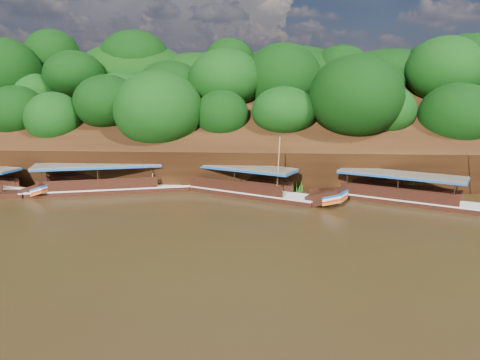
% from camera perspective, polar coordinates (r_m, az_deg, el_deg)
% --- Properties ---
extents(ground, '(160.00, 160.00, 0.00)m').
position_cam_1_polar(ground, '(32.41, 3.74, -5.42)').
color(ground, black).
rests_on(ground, ground).
extents(riverbank, '(120.00, 30.06, 19.40)m').
position_cam_1_polar(riverbank, '(54.21, 3.73, 3.73)').
color(riverbank, black).
rests_on(riverbank, ground).
extents(boat_0, '(14.22, 8.30, 6.78)m').
position_cam_1_polar(boat_0, '(39.80, 21.04, -2.09)').
color(boat_0, black).
rests_on(boat_0, ground).
extents(boat_1, '(14.10, 8.24, 5.85)m').
position_cam_1_polar(boat_1, '(39.81, 1.94, -1.23)').
color(boat_1, black).
rests_on(boat_1, ground).
extents(boat_2, '(16.40, 6.33, 6.39)m').
position_cam_1_polar(boat_2, '(42.93, -14.48, -0.62)').
color(boat_2, black).
rests_on(boat_2, ground).
extents(reeds, '(49.35, 2.49, 2.00)m').
position_cam_1_polar(reeds, '(41.62, -0.37, -0.22)').
color(reeds, '#276C1B').
rests_on(reeds, ground).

